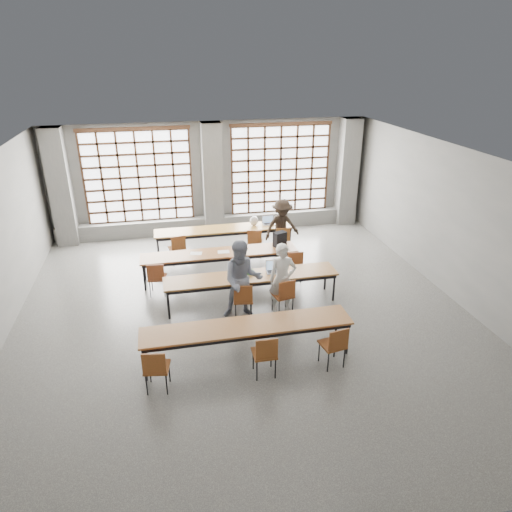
{
  "coord_description": "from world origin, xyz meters",
  "views": [
    {
      "loc": [
        -1.61,
        -8.74,
        5.43
      ],
      "look_at": [
        0.36,
        0.4,
        1.22
      ],
      "focal_mm": 32.0,
      "sensor_mm": 36.0,
      "label": 1
    }
  ],
  "objects_px": {
    "chair_mid_centre": "(239,268)",
    "chair_front_right": "(284,293)",
    "desk_row_c": "(251,278)",
    "chair_near_mid": "(265,352)",
    "desk_row_b": "(220,254)",
    "green_box": "(249,272)",
    "red_pouch": "(157,365)",
    "chair_near_right": "(335,343)",
    "plastic_bag": "(254,221)",
    "chair_mid_left": "(157,276)",
    "chair_mid_right": "(294,263)",
    "chair_near_left": "(156,366)",
    "phone": "(260,276)",
    "backpack": "(280,239)",
    "chair_back_right": "(282,238)",
    "mouse": "(292,271)",
    "chair_front_left": "(243,297)",
    "desk_row_d": "(247,328)",
    "student_female": "(242,280)",
    "student_back": "(282,227)",
    "desk_row_a": "(224,230)",
    "chair_back_left": "(178,247)",
    "student_male": "(282,279)",
    "laptop_back": "(268,222)",
    "chair_back_mid": "(255,240)",
    "laptop_front": "(274,269)"
  },
  "relations": [
    {
      "from": "chair_near_mid",
      "to": "student_female",
      "type": "height_order",
      "value": "student_female"
    },
    {
      "from": "chair_front_right",
      "to": "backpack",
      "type": "bearing_deg",
      "value": 78.0
    },
    {
      "from": "desk_row_a",
      "to": "chair_near_right",
      "type": "xyz_separation_m",
      "value": [
        1.18,
        -5.8,
        -0.13
      ]
    },
    {
      "from": "chair_mid_left",
      "to": "chair_mid_centre",
      "type": "height_order",
      "value": "same"
    },
    {
      "from": "student_male",
      "to": "desk_row_d",
      "type": "bearing_deg",
      "value": -116.25
    },
    {
      "from": "desk_row_c",
      "to": "red_pouch",
      "type": "relative_size",
      "value": 20.0
    },
    {
      "from": "mouse",
      "to": "plastic_bag",
      "type": "xyz_separation_m",
      "value": [
        -0.21,
        3.22,
        0.12
      ]
    },
    {
      "from": "chair_back_left",
      "to": "chair_front_left",
      "type": "height_order",
      "value": "same"
    },
    {
      "from": "chair_mid_centre",
      "to": "chair_front_right",
      "type": "bearing_deg",
      "value": -62.5
    },
    {
      "from": "chair_near_mid",
      "to": "chair_mid_right",
      "type": "bearing_deg",
      "value": 65.82
    },
    {
      "from": "chair_mid_right",
      "to": "plastic_bag",
      "type": "bearing_deg",
      "value": 102.72
    },
    {
      "from": "student_male",
      "to": "red_pouch",
      "type": "xyz_separation_m",
      "value": [
        -2.79,
        -2.07,
        -0.32
      ]
    },
    {
      "from": "laptop_front",
      "to": "chair_back_left",
      "type": "bearing_deg",
      "value": 131.0
    },
    {
      "from": "desk_row_d",
      "to": "student_male",
      "type": "height_order",
      "value": "student_male"
    },
    {
      "from": "chair_front_left",
      "to": "student_back",
      "type": "distance_m",
      "value": 3.73
    },
    {
      "from": "chair_near_right",
      "to": "plastic_bag",
      "type": "bearing_deg",
      "value": 92.77
    },
    {
      "from": "chair_mid_left",
      "to": "backpack",
      "type": "relative_size",
      "value": 2.2
    },
    {
      "from": "chair_mid_centre",
      "to": "mouse",
      "type": "distance_m",
      "value": 1.41
    },
    {
      "from": "desk_row_b",
      "to": "chair_mid_right",
      "type": "xyz_separation_m",
      "value": [
        1.8,
        -0.63,
        -0.13
      ]
    },
    {
      "from": "plastic_bag",
      "to": "chair_mid_left",
      "type": "bearing_deg",
      "value": -140.59
    },
    {
      "from": "chair_back_right",
      "to": "chair_mid_centre",
      "type": "bearing_deg",
      "value": -133.1
    },
    {
      "from": "chair_back_mid",
      "to": "desk_row_c",
      "type": "bearing_deg",
      "value": -103.72
    },
    {
      "from": "chair_mid_left",
      "to": "chair_near_mid",
      "type": "bearing_deg",
      "value": -62.12
    },
    {
      "from": "chair_mid_left",
      "to": "phone",
      "type": "relative_size",
      "value": 6.77
    },
    {
      "from": "desk_row_b",
      "to": "green_box",
      "type": "height_order",
      "value": "green_box"
    },
    {
      "from": "chair_mid_left",
      "to": "chair_front_left",
      "type": "height_order",
      "value": "same"
    },
    {
      "from": "desk_row_a",
      "to": "laptop_front",
      "type": "relative_size",
      "value": 10.45
    },
    {
      "from": "desk_row_a",
      "to": "chair_near_left",
      "type": "height_order",
      "value": "chair_near_left"
    },
    {
      "from": "chair_back_mid",
      "to": "backpack",
      "type": "bearing_deg",
      "value": -65.67
    },
    {
      "from": "chair_front_right",
      "to": "phone",
      "type": "distance_m",
      "value": 0.71
    },
    {
      "from": "plastic_bag",
      "to": "chair_back_right",
      "type": "bearing_deg",
      "value": -44.55
    },
    {
      "from": "student_female",
      "to": "laptop_back",
      "type": "distance_m",
      "value": 4.05
    },
    {
      "from": "chair_back_right",
      "to": "chair_near_mid",
      "type": "relative_size",
      "value": 1.0
    },
    {
      "from": "desk_row_c",
      "to": "desk_row_d",
      "type": "xyz_separation_m",
      "value": [
        -0.49,
        -2.02,
        0.0
      ]
    },
    {
      "from": "desk_row_c",
      "to": "chair_mid_centre",
      "type": "distance_m",
      "value": 0.86
    },
    {
      "from": "chair_back_right",
      "to": "chair_near_left",
      "type": "bearing_deg",
      "value": -125.1
    },
    {
      "from": "chair_back_right",
      "to": "green_box",
      "type": "bearing_deg",
      "value": -121.15
    },
    {
      "from": "desk_row_a",
      "to": "red_pouch",
      "type": "relative_size",
      "value": 20.0
    },
    {
      "from": "chair_near_right",
      "to": "chair_back_left",
      "type": "bearing_deg",
      "value": 116.39
    },
    {
      "from": "chair_front_right",
      "to": "laptop_front",
      "type": "bearing_deg",
      "value": 94.8
    },
    {
      "from": "chair_near_left",
      "to": "red_pouch",
      "type": "distance_m",
      "value": 0.09
    },
    {
      "from": "chair_back_left",
      "to": "laptop_back",
      "type": "height_order",
      "value": "laptop_back"
    },
    {
      "from": "chair_near_mid",
      "to": "phone",
      "type": "bearing_deg",
      "value": 79.46
    },
    {
      "from": "laptop_back",
      "to": "green_box",
      "type": "distance_m",
      "value": 3.41
    },
    {
      "from": "desk_row_b",
      "to": "chair_near_left",
      "type": "height_order",
      "value": "chair_near_left"
    },
    {
      "from": "desk_row_c",
      "to": "chair_near_mid",
      "type": "distance_m",
      "value": 2.67
    },
    {
      "from": "desk_row_b",
      "to": "green_box",
      "type": "relative_size",
      "value": 16.0
    },
    {
      "from": "chair_mid_right",
      "to": "student_back",
      "type": "distance_m",
      "value": 1.84
    },
    {
      "from": "chair_back_left",
      "to": "chair_back_right",
      "type": "distance_m",
      "value": 2.97
    },
    {
      "from": "student_male",
      "to": "phone",
      "type": "relative_size",
      "value": 12.66
    }
  ]
}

